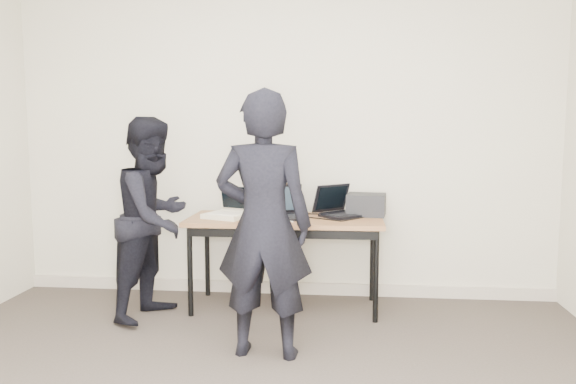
# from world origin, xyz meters

# --- Properties ---
(room) EXTENTS (4.60, 4.60, 2.80)m
(room) POSITION_xyz_m (0.00, 0.00, 1.35)
(room) COLOR #3E362F
(room) RESTS_ON ground
(desk) EXTENTS (1.50, 0.65, 0.72)m
(desk) POSITION_xyz_m (0.05, 1.84, 0.66)
(desk) COLOR brown
(desk) RESTS_ON ground
(laptop_beige) EXTENTS (0.40, 0.40, 0.25)m
(laptop_beige) POSITION_xyz_m (-0.39, 1.83, 0.77)
(laptop_beige) COLOR beige
(laptop_beige) RESTS_ON desk
(laptop_center) EXTENTS (0.40, 0.39, 0.25)m
(laptop_center) POSITION_xyz_m (0.03, 1.84, 0.78)
(laptop_center) COLOR black
(laptop_center) RESTS_ON desk
(laptop_right) EXTENTS (0.46, 0.46, 0.25)m
(laptop_right) POSITION_xyz_m (0.47, 1.99, 0.78)
(laptop_right) COLOR black
(laptop_right) RESTS_ON desk
(leather_satchel) EXTENTS (0.37, 0.20, 0.25)m
(leather_satchel) POSITION_xyz_m (-0.13, 2.07, 0.85)
(leather_satchel) COLOR #592F17
(leather_satchel) RESTS_ON desk
(tissue) EXTENTS (0.14, 0.11, 0.08)m
(tissue) POSITION_xyz_m (-0.10, 2.08, 1.00)
(tissue) COLOR white
(tissue) RESTS_ON leather_satchel
(equipment_box) EXTENTS (0.33, 0.29, 0.17)m
(equipment_box) POSITION_xyz_m (0.68, 2.04, 0.81)
(equipment_box) COLOR black
(equipment_box) RESTS_ON desk
(power_brick) EXTENTS (0.09, 0.06, 0.03)m
(power_brick) POSITION_xyz_m (-0.17, 1.68, 0.74)
(power_brick) COLOR black
(power_brick) RESTS_ON desk
(cables) EXTENTS (1.15, 0.41, 0.01)m
(cables) POSITION_xyz_m (0.10, 1.84, 0.72)
(cables) COLOR black
(cables) RESTS_ON desk
(person_typist) EXTENTS (0.62, 0.42, 1.65)m
(person_typist) POSITION_xyz_m (0.02, 0.93, 0.82)
(person_typist) COLOR black
(person_typist) RESTS_ON ground
(person_observer) EXTENTS (0.75, 0.86, 1.50)m
(person_observer) POSITION_xyz_m (-0.90, 1.57, 0.75)
(person_observer) COLOR black
(person_observer) RESTS_ON ground
(baseboard) EXTENTS (4.50, 0.03, 0.10)m
(baseboard) POSITION_xyz_m (0.00, 2.23, 0.05)
(baseboard) COLOR #B0A392
(baseboard) RESTS_ON ground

